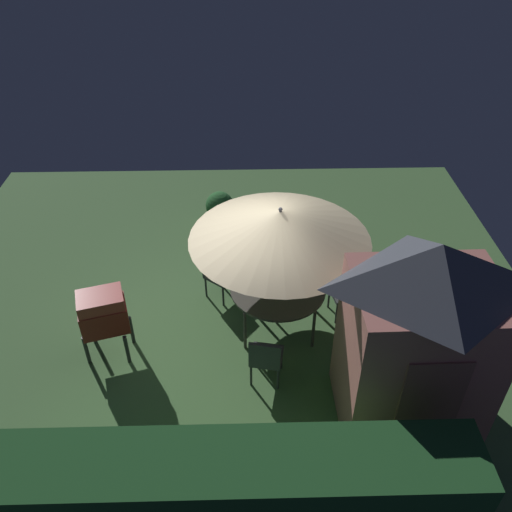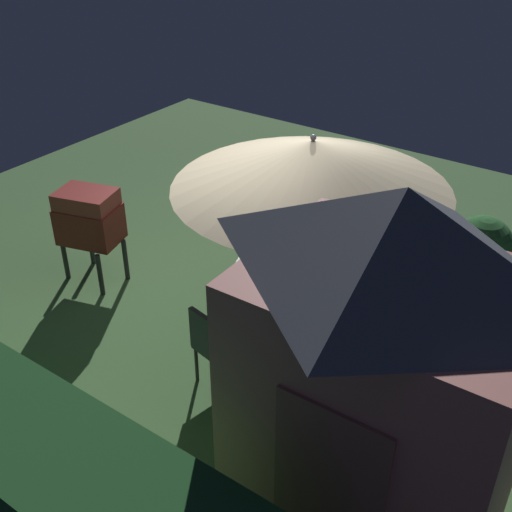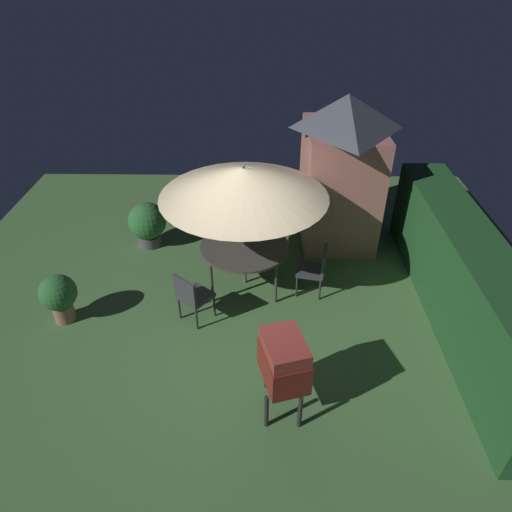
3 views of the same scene
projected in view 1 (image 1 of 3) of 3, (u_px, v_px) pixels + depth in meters
name	position (u px, v px, depth m)	size (l,w,h in m)	color
ground_plane	(225.00, 322.00, 8.90)	(11.00, 11.00, 0.00)	#47703D
hedge_backdrop	(215.00, 499.00, 5.65)	(5.56, 0.82, 1.53)	#1E4C23
garden_shed	(419.00, 337.00, 6.58)	(1.94, 1.52, 2.93)	#B26B60
patio_table	(278.00, 290.00, 8.44)	(1.54, 1.54, 0.80)	#47423D
patio_umbrella	(280.00, 225.00, 7.68)	(2.74, 2.74, 2.30)	#4C4C51
bbq_grill	(103.00, 313.00, 7.86)	(0.81, 0.68, 1.20)	maroon
chair_near_shed	(350.00, 290.00, 8.79)	(0.54, 0.54, 0.90)	#38383D
chair_far_side	(217.00, 270.00, 9.20)	(0.65, 0.65, 0.90)	#38383D
chair_toward_hedge	(266.00, 357.00, 7.59)	(0.54, 0.54, 0.90)	#38383D
potted_plant_by_shed	(335.00, 231.00, 10.20)	(0.75, 0.75, 0.92)	#4C4C51
potted_plant_by_grill	(220.00, 208.00, 10.89)	(0.58, 0.58, 0.85)	#936651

